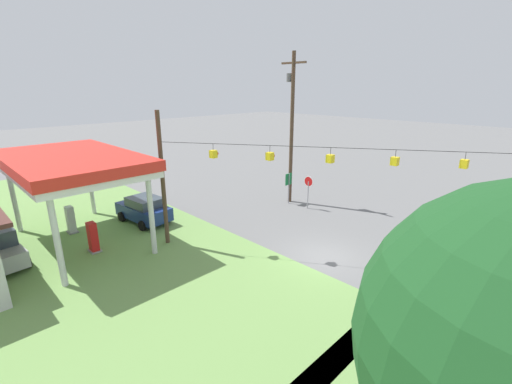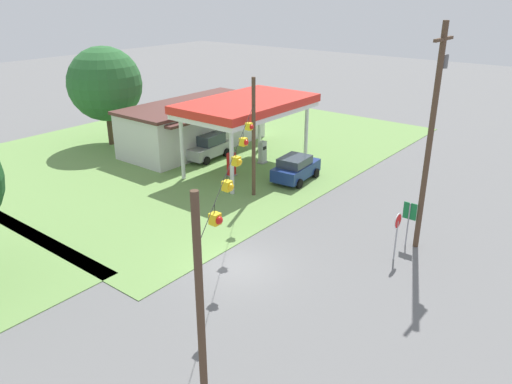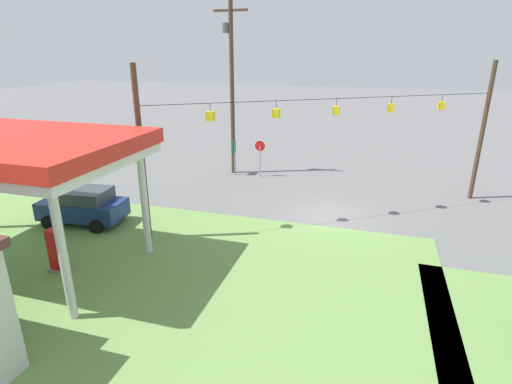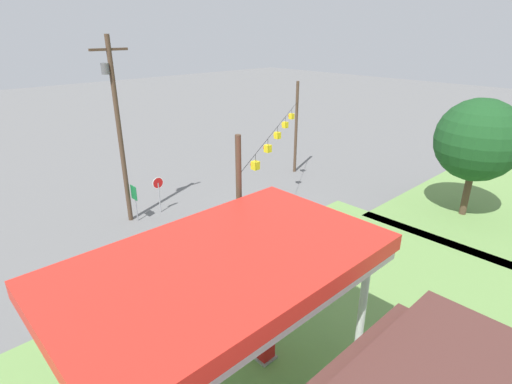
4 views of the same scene
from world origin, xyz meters
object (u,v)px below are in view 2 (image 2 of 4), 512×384
Objects in this scene: car_at_pumps_rear at (208,146)px; gas_station_canopy at (247,107)px; gas_station_store at (195,125)px; car_at_pumps_front at (296,168)px; route_sign at (409,215)px; utility_pole_main at (431,130)px; tree_behind_station at (105,84)px; fuel_pump_far at (263,153)px; stop_sign_roadside at (397,226)px; fuel_pump_near at (231,165)px.

gas_station_canopy is at bearing 84.78° from car_at_pumps_rear.
car_at_pumps_front is (-1.29, -11.05, -1.01)m from gas_station_store.
gas_station_store reaches higher than car_at_pumps_front.
car_at_pumps_rear is 1.73× the size of route_sign.
car_at_pumps_front is 0.37× the size of utility_pole_main.
fuel_pump_far is at bearing -72.62° from tree_behind_station.
gas_station_canopy is 4.20× the size of route_sign.
route_sign is 0.29× the size of tree_behind_station.
stop_sign_roadside is 0.22× the size of utility_pole_main.
gas_station_store is at bearing 77.76° from car_at_pumps_front.
car_at_pumps_front is 1.74× the size of route_sign.
gas_station_store is 5.09× the size of stop_sign_roadside.
fuel_pump_far is at bearing -0.05° from gas_station_canopy.
fuel_pump_far is at bearing 0.00° from fuel_pump_near.
route_sign is (-4.27, -9.88, 0.79)m from car_at_pumps_front.
gas_station_canopy is 1.22× the size of tree_behind_station.
stop_sign_roadside is at bearing -175.92° from route_sign.
car_at_pumps_rear is at bearing -75.34° from tree_behind_station.
stop_sign_roadside is at bearing -109.22° from gas_station_store.
gas_station_canopy is 7.65m from gas_station_store.
stop_sign_roadside is 1.04× the size of route_sign.
stop_sign_roadside reaches higher than fuel_pump_near.
route_sign reaches higher than fuel_pump_far.
gas_station_canopy is 5.59m from car_at_pumps_front.
utility_pole_main is (-3.73, -14.42, 1.51)m from gas_station_canopy.
fuel_pump_near is 1.00× the size of fuel_pump_far.
utility_pole_main is at bearing 171.11° from stop_sign_roadside.
gas_station_store is 7.31× the size of fuel_pump_far.
gas_station_canopy is 5.79× the size of fuel_pump_near.
tree_behind_station reaches higher than route_sign.
stop_sign_roadside is at bearing -126.78° from car_at_pumps_front.
gas_station_store is at bearing 64.06° from fuel_pump_near.
fuel_pump_near is 0.70× the size of stop_sign_roadside.
stop_sign_roadside is at bearing 171.11° from utility_pole_main.
fuel_pump_near is at bearing -179.95° from gas_station_canopy.
gas_station_store is 7.05m from fuel_pump_far.
fuel_pump_near is 4.51m from car_at_pumps_rear.
tree_behind_station is (-0.51, 13.24, 4.36)m from fuel_pump_near.
fuel_pump_far is 0.16× the size of utility_pole_main.
gas_station_canopy is 5.53m from car_at_pumps_rear.
tree_behind_station reaches higher than fuel_pump_far.
car_at_pumps_front reaches higher than fuel_pump_near.
gas_station_canopy reaches higher than route_sign.
stop_sign_roadside is at bearing 67.88° from car_at_pumps_rear.
car_at_pumps_front is 12.28m from utility_pole_main.
car_at_pumps_rear is at bearing 85.92° from car_at_pumps_front.
fuel_pump_far is 0.42× the size of car_at_pumps_rear.
stop_sign_roadside is (-5.84, -18.20, 0.82)m from car_at_pumps_rear.
car_at_pumps_rear is 1.67× the size of stop_sign_roadside.
car_at_pumps_front reaches higher than fuel_pump_far.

